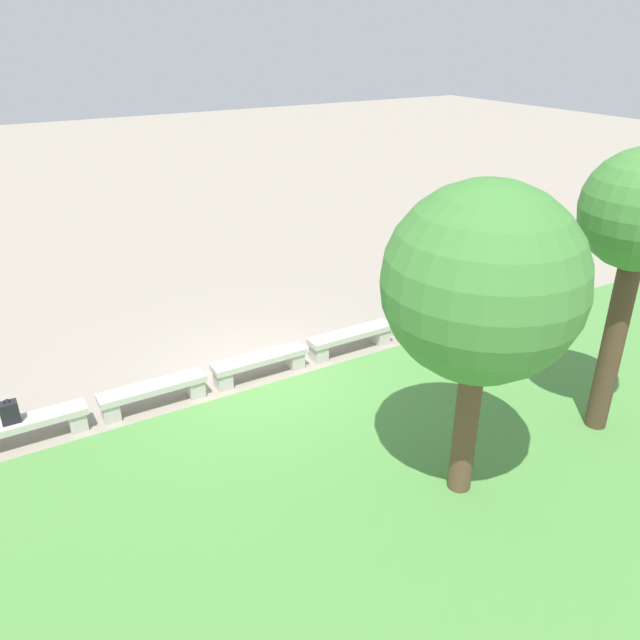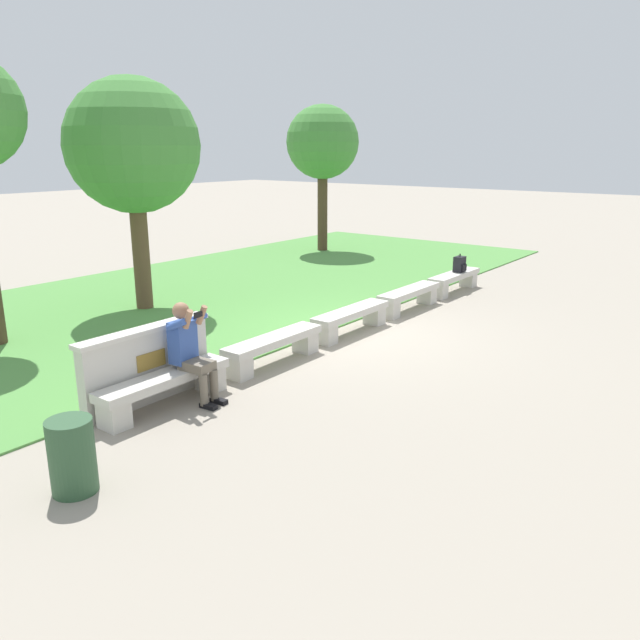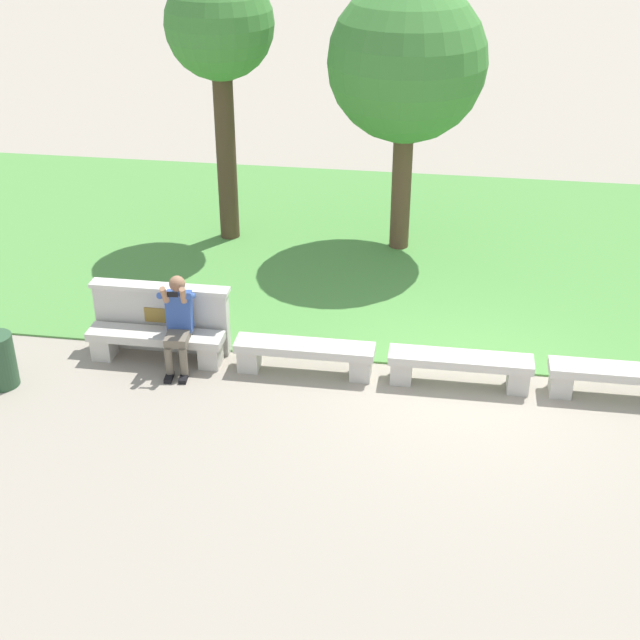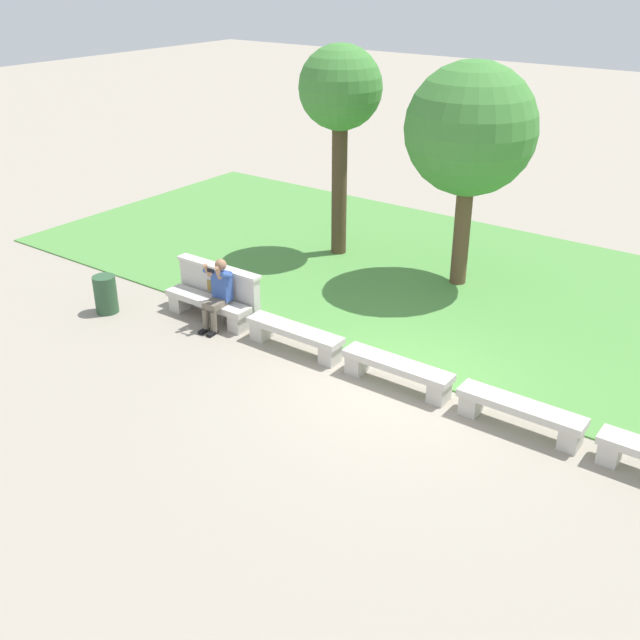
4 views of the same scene
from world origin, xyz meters
name	(u,v)px [view 4 (image 4 of 4)]	position (x,y,z in m)	size (l,w,h in m)	color
ground_plane	(396,386)	(0.00, 0.00, 0.00)	(80.00, 80.00, 0.00)	gray
grass_strip	(506,296)	(0.00, 4.38, 0.01)	(22.29, 8.00, 0.03)	#518E42
bench_main	(208,306)	(-4.19, 0.00, 0.30)	(1.90, 0.40, 0.45)	beige
bench_near	(295,335)	(-2.10, 0.00, 0.30)	(1.90, 0.40, 0.45)	beige
bench_mid	(397,370)	(0.00, 0.00, 0.30)	(1.90, 0.40, 0.45)	beige
bench_far	(520,412)	(2.10, 0.00, 0.30)	(1.90, 0.40, 0.45)	beige
backrest_wall_with_plaque	(220,289)	(-4.19, 0.34, 0.52)	(1.98, 0.24, 1.01)	beige
person_photographer	(218,291)	(-3.82, -0.08, 0.74)	(0.50, 0.75, 1.32)	black
tree_behind_wall	(471,131)	(-1.13, 4.43, 3.24)	(2.61, 2.61, 4.58)	brown
tree_left_background	(340,94)	(-4.22, 4.41, 3.65)	(1.82, 1.82, 4.69)	#4C3826
trash_bin	(106,294)	(-6.06, -0.92, 0.38)	(0.44, 0.44, 0.75)	#2D5133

